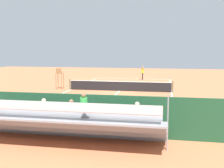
{
  "coord_description": "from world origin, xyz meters",
  "views": [
    {
      "loc": [
        -4.35,
        26.95,
        4.27
      ],
      "look_at": [
        0.0,
        4.0,
        1.2
      ],
      "focal_mm": 45.14,
      "sensor_mm": 36.0,
      "label": 1
    }
  ],
  "objects_px": {
    "bleacher_stand": "(67,122)",
    "tennis_player": "(143,72)",
    "tennis_racket": "(137,79)",
    "tennis_ball_near": "(154,81)",
    "umpire_chair": "(59,76)",
    "courtside_bench": "(114,121)",
    "equipment_bag": "(85,127)",
    "tennis_net": "(120,86)"
  },
  "relations": [
    {
      "from": "tennis_net",
      "to": "equipment_bag",
      "type": "bearing_deg",
      "value": 91.46
    },
    {
      "from": "tennis_net",
      "to": "tennis_racket",
      "type": "height_order",
      "value": "tennis_net"
    },
    {
      "from": "tennis_racket",
      "to": "equipment_bag",
      "type": "bearing_deg",
      "value": 89.17
    },
    {
      "from": "bleacher_stand",
      "to": "tennis_racket",
      "type": "height_order",
      "value": "bleacher_stand"
    },
    {
      "from": "bleacher_stand",
      "to": "tennis_player",
      "type": "height_order",
      "value": "bleacher_stand"
    },
    {
      "from": "tennis_player",
      "to": "tennis_ball_near",
      "type": "distance_m",
      "value": 2.93
    },
    {
      "from": "tennis_net",
      "to": "umpire_chair",
      "type": "height_order",
      "value": "umpire_chair"
    },
    {
      "from": "tennis_racket",
      "to": "tennis_ball_near",
      "type": "relative_size",
      "value": 8.74
    },
    {
      "from": "tennis_net",
      "to": "umpire_chair",
      "type": "distance_m",
      "value": 6.25
    },
    {
      "from": "umpire_chair",
      "to": "courtside_bench",
      "type": "height_order",
      "value": "umpire_chair"
    },
    {
      "from": "tennis_net",
      "to": "bleacher_stand",
      "type": "relative_size",
      "value": 1.14
    },
    {
      "from": "equipment_bag",
      "to": "tennis_racket",
      "type": "height_order",
      "value": "equipment_bag"
    },
    {
      "from": "bleacher_stand",
      "to": "tennis_net",
      "type": "bearing_deg",
      "value": -89.67
    },
    {
      "from": "bleacher_stand",
      "to": "tennis_racket",
      "type": "xyz_separation_m",
      "value": [
        -0.6,
        -25.84,
        -0.92
      ]
    },
    {
      "from": "courtside_bench",
      "to": "equipment_bag",
      "type": "height_order",
      "value": "courtside_bench"
    },
    {
      "from": "bleacher_stand",
      "to": "umpire_chair",
      "type": "bearing_deg",
      "value": -67.66
    },
    {
      "from": "equipment_bag",
      "to": "tennis_racket",
      "type": "distance_m",
      "value": 23.93
    },
    {
      "from": "tennis_racket",
      "to": "tennis_ball_near",
      "type": "height_order",
      "value": "tennis_ball_near"
    },
    {
      "from": "bleacher_stand",
      "to": "courtside_bench",
      "type": "height_order",
      "value": "bleacher_stand"
    },
    {
      "from": "tennis_player",
      "to": "tennis_racket",
      "type": "bearing_deg",
      "value": -15.94
    },
    {
      "from": "equipment_bag",
      "to": "courtside_bench",
      "type": "bearing_deg",
      "value": -175.19
    },
    {
      "from": "bleacher_stand",
      "to": "tennis_ball_near",
      "type": "height_order",
      "value": "bleacher_stand"
    },
    {
      "from": "courtside_bench",
      "to": "equipment_bag",
      "type": "distance_m",
      "value": 1.58
    },
    {
      "from": "equipment_bag",
      "to": "tennis_player",
      "type": "bearing_deg",
      "value": -92.63
    },
    {
      "from": "tennis_net",
      "to": "equipment_bag",
      "type": "height_order",
      "value": "tennis_net"
    },
    {
      "from": "equipment_bag",
      "to": "tennis_ball_near",
      "type": "xyz_separation_m",
      "value": [
        -2.7,
        -21.47,
        -0.15
      ]
    },
    {
      "from": "tennis_net",
      "to": "tennis_ball_near",
      "type": "xyz_separation_m",
      "value": [
        -3.04,
        -8.07,
        -0.47
      ]
    },
    {
      "from": "equipment_bag",
      "to": "tennis_player",
      "type": "distance_m",
      "value": 23.75
    },
    {
      "from": "bleacher_stand",
      "to": "tennis_ball_near",
      "type": "xyz_separation_m",
      "value": [
        -2.95,
        -23.38,
        -0.9
      ]
    },
    {
      "from": "equipment_bag",
      "to": "tennis_ball_near",
      "type": "distance_m",
      "value": 21.64
    },
    {
      "from": "tennis_net",
      "to": "tennis_ball_near",
      "type": "height_order",
      "value": "tennis_net"
    },
    {
      "from": "equipment_bag",
      "to": "tennis_ball_near",
      "type": "height_order",
      "value": "equipment_bag"
    },
    {
      "from": "tennis_ball_near",
      "to": "courtside_bench",
      "type": "bearing_deg",
      "value": 86.86
    },
    {
      "from": "bleacher_stand",
      "to": "umpire_chair",
      "type": "relative_size",
      "value": 4.23
    },
    {
      "from": "bleacher_stand",
      "to": "tennis_racket",
      "type": "relative_size",
      "value": 15.71
    },
    {
      "from": "equipment_bag",
      "to": "tennis_ball_near",
      "type": "relative_size",
      "value": 13.64
    },
    {
      "from": "bleacher_stand",
      "to": "umpire_chair",
      "type": "height_order",
      "value": "bleacher_stand"
    },
    {
      "from": "tennis_racket",
      "to": "bleacher_stand",
      "type": "bearing_deg",
      "value": 88.67
    },
    {
      "from": "bleacher_stand",
      "to": "tennis_player",
      "type": "bearing_deg",
      "value": -93.0
    },
    {
      "from": "umpire_chair",
      "to": "tennis_racket",
      "type": "height_order",
      "value": "umpire_chair"
    },
    {
      "from": "umpire_chair",
      "to": "tennis_player",
      "type": "relative_size",
      "value": 1.11
    },
    {
      "from": "umpire_chair",
      "to": "tennis_racket",
      "type": "xyz_separation_m",
      "value": [
        -6.89,
        -10.53,
        -1.3
      ]
    }
  ]
}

